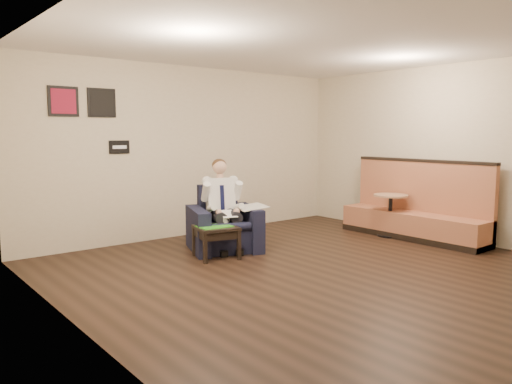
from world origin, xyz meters
TOP-DOWN VIEW (x-y plane):
  - ground at (0.00, 0.00)m, footprint 6.00×6.00m
  - wall_back at (0.00, 3.00)m, footprint 6.00×0.02m
  - wall_left at (-3.00, 0.00)m, footprint 0.02×6.00m
  - wall_right at (3.00, 0.00)m, footprint 0.02×6.00m
  - ceiling at (0.00, 0.00)m, footprint 6.00×6.00m
  - seating_sign at (-1.30, 2.98)m, footprint 0.32×0.02m
  - art_print_left at (-2.10, 2.98)m, footprint 0.42×0.03m
  - art_print_right at (-1.55, 2.98)m, footprint 0.42×0.03m
  - armchair at (-0.27, 1.72)m, footprint 1.24×1.24m
  - seated_man at (-0.32, 1.61)m, footprint 0.89×1.06m
  - lap_papers at (-0.35, 1.51)m, footprint 0.29×0.35m
  - newspaper at (0.05, 1.49)m, footprint 0.54×0.60m
  - side_table at (-0.64, 1.39)m, footprint 0.66×0.66m
  - green_folder at (-0.67, 1.38)m, footprint 0.47×0.36m
  - coffee_mug at (-0.44, 1.46)m, footprint 0.10×0.10m
  - smartphone at (-0.55, 1.53)m, footprint 0.15×0.12m
  - banquette at (2.59, 0.44)m, footprint 0.59×2.47m
  - cafe_table at (2.44, 0.77)m, footprint 0.67×0.67m

SIDE VIEW (x-z plane):
  - ground at x=0.00m, z-range 0.00..0.00m
  - side_table at x=-0.64m, z-range 0.00..0.44m
  - cafe_table at x=2.44m, z-range 0.00..0.70m
  - smartphone at x=-0.55m, z-range 0.44..0.45m
  - green_folder at x=-0.67m, z-range 0.44..0.45m
  - armchair at x=-0.27m, z-range 0.00..0.93m
  - coffee_mug at x=-0.44m, z-range 0.44..0.53m
  - lap_papers at x=-0.35m, z-range 0.57..0.57m
  - banquette at x=2.59m, z-range 0.00..1.26m
  - newspaper at x=0.05m, z-range 0.63..0.64m
  - seated_man at x=-0.32m, z-range 0.00..1.27m
  - wall_back at x=0.00m, z-range 0.00..2.80m
  - wall_left at x=-3.00m, z-range 0.00..2.80m
  - wall_right at x=3.00m, z-range 0.00..2.80m
  - seating_sign at x=-1.30m, z-range 1.40..1.60m
  - art_print_left at x=-2.10m, z-range 1.94..2.36m
  - art_print_right at x=-1.55m, z-range 1.94..2.36m
  - ceiling at x=0.00m, z-range 2.79..2.81m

